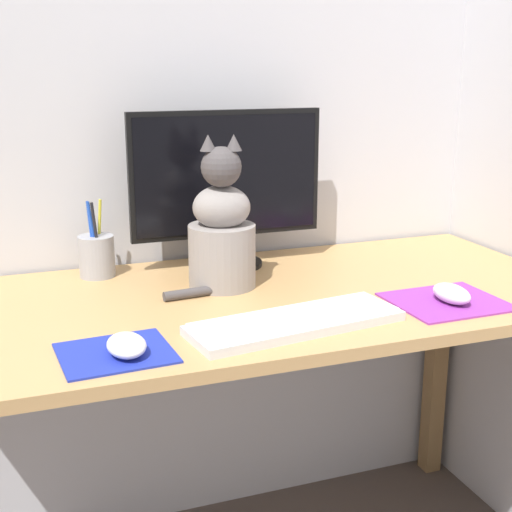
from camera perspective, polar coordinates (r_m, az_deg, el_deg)
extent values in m
cube|color=silver|center=(1.80, -4.74, 16.05)|extent=(7.00, 0.04, 2.50)
cube|color=tan|center=(1.53, -0.63, -3.65)|extent=(1.48, 0.68, 0.02)
cube|color=olive|center=(2.22, 14.22, -8.21)|extent=(0.05, 0.05, 0.71)
cylinder|color=black|center=(1.76, -2.29, -0.58)|extent=(0.17, 0.17, 0.01)
cylinder|color=black|center=(1.75, -2.30, 0.62)|extent=(0.04, 0.04, 0.07)
cube|color=black|center=(1.71, -2.37, 6.58)|extent=(0.47, 0.02, 0.30)
cube|color=black|center=(1.70, -2.26, 6.53)|extent=(0.45, 0.00, 0.28)
cube|color=silver|center=(1.35, 3.20, -5.38)|extent=(0.43, 0.19, 0.02)
cube|color=white|center=(1.35, 3.21, -4.90)|extent=(0.41, 0.17, 0.01)
cube|color=#1E2D9E|center=(1.26, -11.16, -7.63)|extent=(0.20, 0.18, 0.00)
cube|color=purple|center=(1.54, 15.02, -3.54)|extent=(0.23, 0.20, 0.00)
ellipsoid|color=white|center=(1.24, -10.32, -7.03)|extent=(0.07, 0.10, 0.03)
ellipsoid|color=white|center=(1.53, 15.37, -2.91)|extent=(0.06, 0.10, 0.04)
cylinder|color=gray|center=(1.58, -2.73, 0.01)|extent=(0.18, 0.18, 0.14)
ellipsoid|color=gray|center=(1.55, -2.78, 3.91)|extent=(0.15, 0.14, 0.10)
sphere|color=#474242|center=(1.53, -2.80, 7.13)|extent=(0.11, 0.11, 0.09)
cone|color=#474242|center=(1.52, -3.86, 9.03)|extent=(0.04, 0.04, 0.03)
cone|color=#474242|center=(1.52, -1.79, 9.07)|extent=(0.04, 0.04, 0.03)
cylinder|color=#474242|center=(1.53, -3.96, -2.79)|extent=(0.19, 0.04, 0.02)
cylinder|color=#99999E|center=(1.70, -12.63, -0.01)|extent=(0.08, 0.08, 0.10)
cylinder|color=#1E47B2|center=(1.68, -13.06, 1.93)|extent=(0.01, 0.04, 0.14)
cylinder|color=yellow|center=(1.70, -12.42, 2.14)|extent=(0.02, 0.01, 0.14)
cylinder|color=#1E47B2|center=(1.67, -12.92, 1.90)|extent=(0.02, 0.02, 0.14)
cylinder|color=black|center=(1.67, -12.71, 1.86)|extent=(0.02, 0.01, 0.14)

